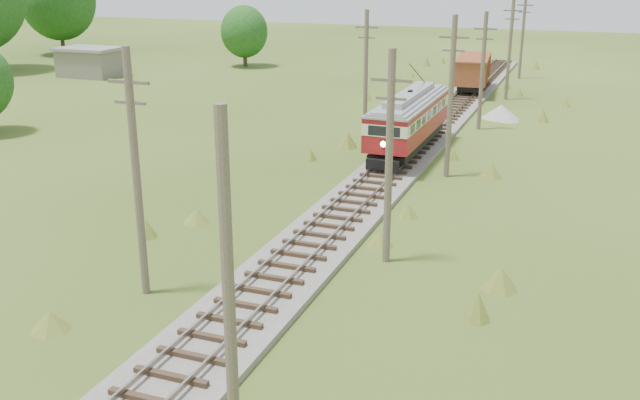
% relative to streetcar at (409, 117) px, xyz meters
% --- Properties ---
extents(railbed_main, '(3.60, 96.00, 0.57)m').
position_rel_streetcar_xyz_m(railbed_main, '(0.00, -0.80, -2.30)').
color(railbed_main, '#605B54').
rests_on(railbed_main, ground).
extents(streetcar, '(2.75, 11.61, 5.29)m').
position_rel_streetcar_xyz_m(streetcar, '(0.00, 0.00, 0.00)').
color(streetcar, black).
rests_on(streetcar, ground).
extents(gondola, '(3.54, 8.75, 2.83)m').
position_rel_streetcar_xyz_m(gondola, '(0.00, 24.46, -0.40)').
color(gondola, black).
rests_on(gondola, ground).
extents(gravel_pile, '(2.99, 3.17, 1.09)m').
position_rel_streetcar_xyz_m(gravel_pile, '(4.13, 13.55, -1.99)').
color(gravel_pile, gray).
rests_on(gravel_pile, ground).
extents(utility_pole_r_1, '(0.30, 0.30, 8.80)m').
position_rel_streetcar_xyz_m(utility_pole_r_1, '(3.10, -29.80, 1.90)').
color(utility_pole_r_1, brown).
rests_on(utility_pole_r_1, ground).
extents(utility_pole_r_2, '(1.60, 0.30, 8.60)m').
position_rel_streetcar_xyz_m(utility_pole_r_2, '(3.30, -16.80, 1.93)').
color(utility_pole_r_2, brown).
rests_on(utility_pole_r_2, ground).
extents(utility_pole_r_3, '(1.60, 0.30, 9.00)m').
position_rel_streetcar_xyz_m(utility_pole_r_3, '(3.20, -3.80, 2.13)').
color(utility_pole_r_3, brown).
rests_on(utility_pole_r_3, ground).
extents(utility_pole_r_4, '(1.60, 0.30, 8.40)m').
position_rel_streetcar_xyz_m(utility_pole_r_4, '(3.00, 9.20, 1.83)').
color(utility_pole_r_4, brown).
rests_on(utility_pole_r_4, ground).
extents(utility_pole_r_5, '(1.60, 0.30, 8.90)m').
position_rel_streetcar_xyz_m(utility_pole_r_5, '(3.40, 22.20, 2.08)').
color(utility_pole_r_5, brown).
rests_on(utility_pole_r_5, ground).
extents(utility_pole_r_6, '(1.60, 0.30, 8.70)m').
position_rel_streetcar_xyz_m(utility_pole_r_6, '(3.20, 35.20, 1.98)').
color(utility_pole_r_6, brown).
rests_on(utility_pole_r_6, ground).
extents(utility_pole_l_a, '(1.60, 0.30, 9.00)m').
position_rel_streetcar_xyz_m(utility_pole_l_a, '(-4.20, -22.80, 2.13)').
color(utility_pole_l_a, brown).
rests_on(utility_pole_l_a, ground).
extents(utility_pole_l_b, '(1.60, 0.30, 8.60)m').
position_rel_streetcar_xyz_m(utility_pole_l_b, '(-4.50, 5.20, 1.93)').
color(utility_pole_l_b, brown).
rests_on(utility_pole_l_b, ground).
extents(tree_mid_a, '(5.46, 5.46, 7.03)m').
position_rel_streetcar_xyz_m(tree_mid_a, '(-28.00, 33.20, 1.53)').
color(tree_mid_a, '#38281C').
rests_on(tree_mid_a, ground).
extents(shed, '(6.40, 4.40, 3.10)m').
position_rel_streetcar_xyz_m(shed, '(-40.00, 20.20, -0.92)').
color(shed, slate).
rests_on(shed, ground).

